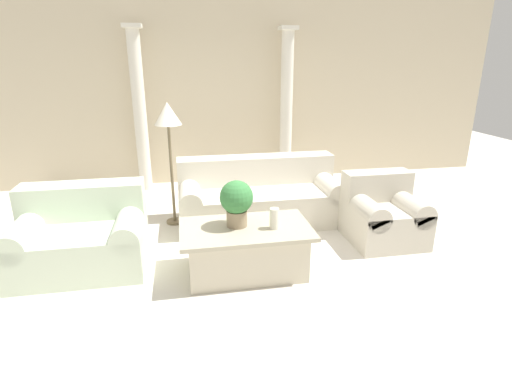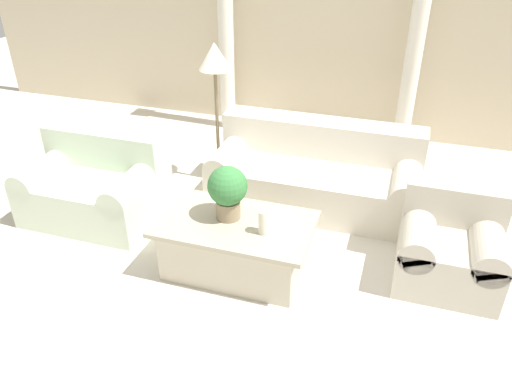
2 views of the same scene
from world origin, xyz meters
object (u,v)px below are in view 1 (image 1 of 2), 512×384
Objects in this scene: loveseat at (81,235)px; coffee_table at (246,249)px; sofa_long at (259,196)px; armchair at (383,213)px; floor_lamp at (168,122)px; potted_plant at (237,201)px.

coffee_table is at bearing -15.47° from loveseat.
sofa_long is at bearing 73.19° from coffee_table.
coffee_table is at bearing -165.10° from armchair.
floor_lamp is at bearing 175.22° from sofa_long.
sofa_long is 1.64× the size of coffee_table.
coffee_table is (-0.40, -1.33, -0.08)m from sofa_long.
sofa_long is 2.59× the size of armchair.
armchair is (2.41, -0.97, -0.99)m from floor_lamp.
sofa_long reaches higher than armchair.
sofa_long is at bearing 145.99° from armchair.
potted_plant is 0.57× the size of armchair.
potted_plant is at bearing -167.28° from armchair.
potted_plant is at bearing -65.23° from floor_lamp.
loveseat reaches higher than armchair.
loveseat is at bearing -133.27° from floor_lamp.
coffee_table is at bearing -106.81° from sofa_long.
coffee_table is at bearing -63.48° from floor_lamp.
floor_lamp reaches higher than coffee_table.
loveseat reaches higher than coffee_table.
armchair is at bearing 0.05° from loveseat.
loveseat is 0.81× the size of floor_lamp.
loveseat is 1.69m from coffee_table.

